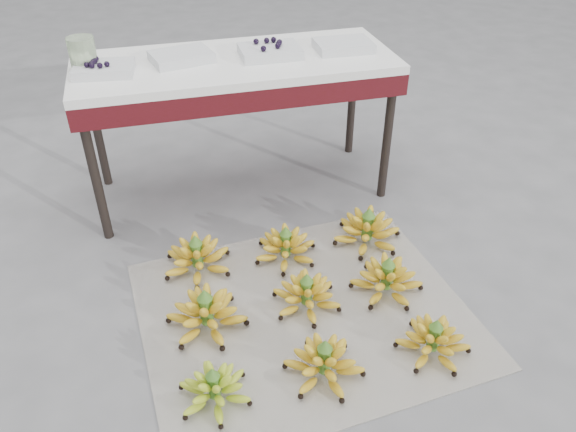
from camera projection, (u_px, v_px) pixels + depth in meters
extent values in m
plane|color=#5D5D5F|center=(296.00, 312.00, 2.22)|extent=(60.00, 60.00, 0.00)
cube|color=white|center=(305.00, 313.00, 2.22)|extent=(1.33, 1.15, 0.01)
ellipsoid|color=#86AB28|center=(215.00, 392.00, 1.87)|extent=(0.32, 0.32, 0.07)
ellipsoid|color=#86AB28|center=(214.00, 385.00, 1.85)|extent=(0.23, 0.23, 0.06)
ellipsoid|color=#86AB28|center=(213.00, 379.00, 1.83)|extent=(0.15, 0.15, 0.05)
cylinder|color=#447525|center=(214.00, 385.00, 1.85)|extent=(0.04, 0.04, 0.10)
cone|color=#447525|center=(212.00, 373.00, 1.81)|extent=(0.05, 0.05, 0.04)
ellipsoid|color=gold|center=(324.00, 366.00, 1.95)|extent=(0.36, 0.36, 0.08)
ellipsoid|color=gold|center=(324.00, 359.00, 1.93)|extent=(0.25, 0.25, 0.06)
ellipsoid|color=gold|center=(325.00, 352.00, 1.91)|extent=(0.17, 0.17, 0.05)
cylinder|color=#447525|center=(324.00, 359.00, 1.93)|extent=(0.05, 0.05, 0.11)
cone|color=#447525|center=(325.00, 345.00, 1.88)|extent=(0.05, 0.05, 0.04)
ellipsoid|color=gold|center=(433.00, 344.00, 2.03)|extent=(0.34, 0.34, 0.08)
ellipsoid|color=gold|center=(434.00, 337.00, 2.01)|extent=(0.24, 0.24, 0.06)
ellipsoid|color=gold|center=(435.00, 331.00, 1.99)|extent=(0.16, 0.16, 0.05)
cylinder|color=#447525|center=(434.00, 337.00, 2.01)|extent=(0.04, 0.04, 0.11)
cone|color=#447525|center=(437.00, 324.00, 1.97)|extent=(0.05, 0.05, 0.04)
ellipsoid|color=gold|center=(207.00, 317.00, 2.13)|extent=(0.37, 0.37, 0.09)
ellipsoid|color=gold|center=(206.00, 310.00, 2.11)|extent=(0.26, 0.26, 0.07)
ellipsoid|color=gold|center=(205.00, 302.00, 2.09)|extent=(0.17, 0.17, 0.06)
cylinder|color=#447525|center=(206.00, 310.00, 2.11)|extent=(0.05, 0.05, 0.12)
cone|color=#447525|center=(204.00, 294.00, 2.06)|extent=(0.06, 0.06, 0.05)
ellipsoid|color=gold|center=(306.00, 298.00, 2.22)|extent=(0.34, 0.34, 0.08)
ellipsoid|color=gold|center=(306.00, 291.00, 2.20)|extent=(0.24, 0.24, 0.06)
ellipsoid|color=gold|center=(307.00, 285.00, 2.18)|extent=(0.15, 0.15, 0.05)
cylinder|color=#447525|center=(306.00, 291.00, 2.20)|extent=(0.04, 0.04, 0.11)
cone|color=#447525|center=(307.00, 278.00, 2.16)|extent=(0.05, 0.05, 0.04)
ellipsoid|color=gold|center=(386.00, 282.00, 2.29)|extent=(0.38, 0.38, 0.09)
ellipsoid|color=gold|center=(387.00, 276.00, 2.27)|extent=(0.26, 0.26, 0.06)
ellipsoid|color=gold|center=(388.00, 269.00, 2.25)|extent=(0.17, 0.17, 0.05)
cylinder|color=#447525|center=(387.00, 276.00, 2.27)|extent=(0.05, 0.05, 0.12)
cone|color=#447525|center=(389.00, 261.00, 2.23)|extent=(0.06, 0.06, 0.04)
ellipsoid|color=gold|center=(198.00, 261.00, 2.40)|extent=(0.37, 0.37, 0.09)
ellipsoid|color=gold|center=(197.00, 254.00, 2.38)|extent=(0.26, 0.26, 0.07)
ellipsoid|color=gold|center=(196.00, 247.00, 2.36)|extent=(0.17, 0.17, 0.06)
cylinder|color=#447525|center=(197.00, 254.00, 2.38)|extent=(0.05, 0.05, 0.12)
cone|color=#447525|center=(195.00, 239.00, 2.34)|extent=(0.06, 0.06, 0.04)
ellipsoid|color=gold|center=(286.00, 250.00, 2.47)|extent=(0.29, 0.29, 0.08)
ellipsoid|color=gold|center=(286.00, 244.00, 2.45)|extent=(0.21, 0.21, 0.06)
ellipsoid|color=gold|center=(286.00, 237.00, 2.43)|extent=(0.13, 0.13, 0.05)
cylinder|color=#447525|center=(286.00, 244.00, 2.45)|extent=(0.05, 0.05, 0.11)
cone|color=#447525|center=(286.00, 230.00, 2.41)|extent=(0.05, 0.05, 0.04)
ellipsoid|color=gold|center=(367.00, 234.00, 2.56)|extent=(0.39, 0.39, 0.09)
ellipsoid|color=gold|center=(368.00, 227.00, 2.53)|extent=(0.27, 0.27, 0.07)
ellipsoid|color=gold|center=(368.00, 220.00, 2.51)|extent=(0.18, 0.18, 0.06)
cylinder|color=#447525|center=(368.00, 227.00, 2.53)|extent=(0.05, 0.05, 0.13)
cone|color=#447525|center=(369.00, 212.00, 2.49)|extent=(0.06, 0.06, 0.05)
cylinder|color=black|center=(95.00, 176.00, 2.44)|extent=(0.04, 0.04, 0.66)
cylinder|color=black|center=(387.00, 138.00, 2.72)|extent=(0.04, 0.04, 0.66)
cylinder|color=black|center=(96.00, 127.00, 2.82)|extent=(0.04, 0.04, 0.66)
cylinder|color=black|center=(352.00, 98.00, 3.11)|extent=(0.04, 0.04, 0.66)
cube|color=#450D17|center=(236.00, 77.00, 2.61)|extent=(1.47, 0.59, 0.10)
cube|color=white|center=(235.00, 63.00, 2.57)|extent=(1.47, 0.59, 0.04)
cube|color=silver|center=(104.00, 69.00, 2.40)|extent=(0.27, 0.21, 0.04)
sphere|color=black|center=(95.00, 61.00, 2.39)|extent=(0.02, 0.02, 0.02)
sphere|color=black|center=(92.00, 63.00, 2.36)|extent=(0.02, 0.02, 0.02)
sphere|color=black|center=(107.00, 64.00, 2.36)|extent=(0.02, 0.02, 0.02)
sphere|color=black|center=(92.00, 66.00, 2.34)|extent=(0.02, 0.02, 0.02)
sphere|color=black|center=(96.00, 59.00, 2.41)|extent=(0.02, 0.02, 0.02)
sphere|color=black|center=(87.00, 65.00, 2.35)|extent=(0.02, 0.02, 0.02)
sphere|color=black|center=(92.00, 63.00, 2.36)|extent=(0.02, 0.02, 0.02)
sphere|color=black|center=(100.00, 66.00, 2.34)|extent=(0.02, 0.02, 0.02)
sphere|color=black|center=(93.00, 62.00, 2.38)|extent=(0.02, 0.02, 0.02)
cube|color=silver|center=(181.00, 57.00, 2.52)|extent=(0.30, 0.24, 0.04)
cube|color=silver|center=(270.00, 51.00, 2.57)|extent=(0.28, 0.20, 0.04)
sphere|color=black|center=(267.00, 40.00, 2.59)|extent=(0.03, 0.03, 0.03)
sphere|color=black|center=(263.00, 49.00, 2.50)|extent=(0.03, 0.03, 0.03)
sphere|color=black|center=(278.00, 46.00, 2.53)|extent=(0.03, 0.03, 0.03)
sphere|color=black|center=(256.00, 41.00, 2.58)|extent=(0.03, 0.03, 0.03)
sphere|color=black|center=(274.00, 40.00, 2.60)|extent=(0.03, 0.03, 0.03)
sphere|color=black|center=(279.00, 43.00, 2.56)|extent=(0.03, 0.03, 0.03)
sphere|color=black|center=(279.00, 42.00, 2.57)|extent=(0.03, 0.03, 0.03)
cube|color=silver|center=(343.00, 45.00, 2.64)|extent=(0.27, 0.20, 0.04)
cylinder|color=beige|center=(83.00, 54.00, 2.40)|extent=(0.14, 0.14, 0.14)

